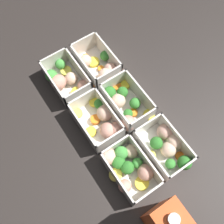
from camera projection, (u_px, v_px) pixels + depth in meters
name	position (u px, v px, depth m)	size (l,w,h in m)	color
ground_plane	(112.00, 115.00, 0.80)	(4.00, 4.00, 0.00)	#282321
container_near_left	(167.00, 146.00, 0.73)	(0.16, 0.12, 0.07)	silver
container_near_center	(125.00, 104.00, 0.79)	(0.18, 0.13, 0.07)	silver
container_near_right	(101.00, 66.00, 0.84)	(0.17, 0.12, 0.07)	silver
container_far_left	(128.00, 166.00, 0.71)	(0.17, 0.12, 0.07)	silver
container_far_center	(102.00, 121.00, 0.77)	(0.17, 0.12, 0.07)	silver
container_far_right	(66.00, 79.00, 0.82)	(0.16, 0.12, 0.07)	silver
juice_carton	(164.00, 220.00, 0.60)	(0.07, 0.07, 0.20)	#D14C1E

